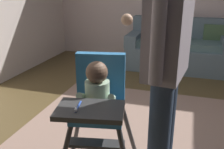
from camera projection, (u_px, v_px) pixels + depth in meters
The scene contains 5 objects.
ground at pixel (147, 139), 2.52m from camera, with size 6.30×7.24×0.10m, color brown.
area_rug at pixel (125, 131), 2.55m from camera, with size 2.08×2.20×0.01m, color gray.
couch at pixel (179, 49), 4.45m from camera, with size 1.75×0.86×0.86m.
high_chair at pixel (98, 98), 1.78m from camera, with size 0.71×0.81×0.94m.
adult_standing at pixel (165, 66), 1.49m from camera, with size 0.51×0.54×1.67m.
Camera 1 is at (0.31, -2.17, 1.40)m, focal length 40.39 mm.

